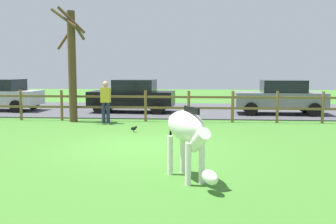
% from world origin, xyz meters
% --- Properties ---
extents(ground_plane, '(60.00, 60.00, 0.00)m').
position_xyz_m(ground_plane, '(0.00, 0.00, 0.00)').
color(ground_plane, '#3D7528').
extents(parking_asphalt, '(28.00, 7.40, 0.05)m').
position_xyz_m(parking_asphalt, '(0.00, 9.30, 0.03)').
color(parking_asphalt, '#47474C').
rests_on(parking_asphalt, ground_plane).
extents(paddock_fence, '(20.93, 0.11, 1.25)m').
position_xyz_m(paddock_fence, '(-0.59, 5.00, 0.71)').
color(paddock_fence, brown).
rests_on(paddock_fence, ground_plane).
extents(bare_tree, '(1.33, 1.30, 4.45)m').
position_xyz_m(bare_tree, '(-3.46, 4.65, 2.37)').
color(bare_tree, '#513A23').
rests_on(bare_tree, ground_plane).
extents(zebra, '(1.14, 1.76, 1.41)m').
position_xyz_m(zebra, '(1.34, -3.11, 0.93)').
color(zebra, white).
rests_on(zebra, ground_plane).
extents(crow_on_grass, '(0.21, 0.10, 0.20)m').
position_xyz_m(crow_on_grass, '(-0.62, 2.33, 0.13)').
color(crow_on_grass, black).
rests_on(crow_on_grass, ground_plane).
extents(parked_car_black, '(4.07, 2.03, 1.56)m').
position_xyz_m(parked_car_black, '(-1.62, 7.89, 0.84)').
color(parked_car_black, black).
rests_on(parked_car_black, parking_asphalt).
extents(parked_car_silver, '(4.09, 2.06, 1.56)m').
position_xyz_m(parked_car_silver, '(-8.33, 8.06, 0.84)').
color(parked_car_silver, '#B7BABF').
rests_on(parked_car_silver, parking_asphalt).
extents(parked_car_grey, '(4.05, 1.97, 1.56)m').
position_xyz_m(parked_car_grey, '(5.26, 7.61, 0.84)').
color(parked_car_grey, slate).
rests_on(parked_car_grey, parking_asphalt).
extents(visitor_near_fence, '(0.37, 0.24, 1.64)m').
position_xyz_m(visitor_near_fence, '(-2.05, 4.31, 0.91)').
color(visitor_near_fence, '#232847').
rests_on(visitor_near_fence, ground_plane).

